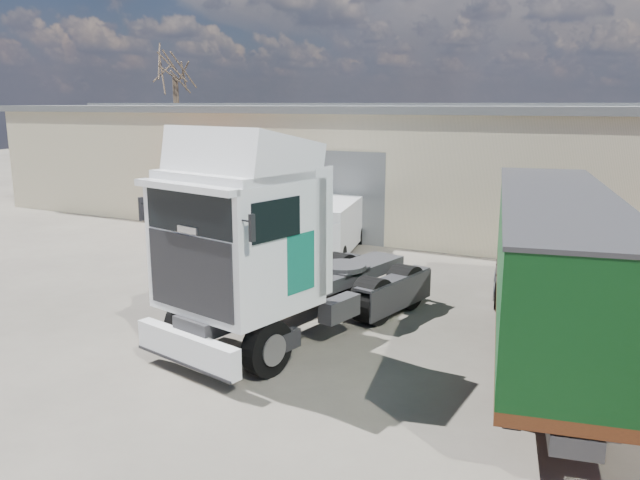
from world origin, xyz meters
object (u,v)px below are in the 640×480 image
at_px(tractor_unit, 269,254).
at_px(panel_van, 327,227).
at_px(bare_tree, 174,62).
at_px(box_trailer, 553,258).
at_px(orange_skip, 198,211).

relative_size(tractor_unit, panel_van, 1.56).
xyz_separation_m(bare_tree, panel_van, (16.54, -12.01, -6.93)).
xyz_separation_m(tractor_unit, panel_van, (-2.65, 8.43, -1.10)).
height_order(box_trailer, panel_van, box_trailer).
xyz_separation_m(panel_van, orange_skip, (-6.54, 0.91, -0.04)).
xyz_separation_m(box_trailer, orange_skip, (-14.97, 7.21, -1.23)).
height_order(panel_van, orange_skip, orange_skip).
bearing_deg(box_trailer, tractor_unit, -170.63).
bearing_deg(bare_tree, orange_skip, -47.98).
xyz_separation_m(bare_tree, tractor_unit, (19.19, -20.44, -5.83)).
height_order(bare_tree, tractor_unit, bare_tree).
distance_m(tractor_unit, panel_van, 8.91).
bearing_deg(bare_tree, box_trailer, -36.24).
bearing_deg(tractor_unit, panel_van, 119.67).
relative_size(tractor_unit, box_trailer, 0.71).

